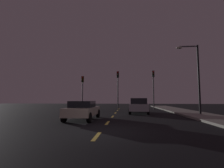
% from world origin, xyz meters
% --- Properties ---
extents(ground_plane, '(80.00, 80.00, 0.00)m').
position_xyz_m(ground_plane, '(0.00, 7.00, 0.00)').
color(ground_plane, black).
extents(sidewalk_curb_right, '(3.00, 40.00, 0.15)m').
position_xyz_m(sidewalk_curb_right, '(7.50, 7.00, 0.07)').
color(sidewalk_curb_right, gray).
rests_on(sidewalk_curb_right, ground_plane).
extents(lane_stripe_nearest, '(0.16, 1.60, 0.01)m').
position_xyz_m(lane_stripe_nearest, '(0.00, -1.20, 0.00)').
color(lane_stripe_nearest, '#EACC4C').
rests_on(lane_stripe_nearest, ground_plane).
extents(lane_stripe_second, '(0.16, 1.60, 0.01)m').
position_xyz_m(lane_stripe_second, '(0.00, 2.60, 0.00)').
color(lane_stripe_second, '#EACC4C').
rests_on(lane_stripe_second, ground_plane).
extents(lane_stripe_third, '(0.16, 1.60, 0.01)m').
position_xyz_m(lane_stripe_third, '(0.00, 6.40, 0.00)').
color(lane_stripe_third, '#EACC4C').
rests_on(lane_stripe_third, ground_plane).
extents(lane_stripe_fourth, '(0.16, 1.60, 0.01)m').
position_xyz_m(lane_stripe_fourth, '(0.00, 10.20, 0.00)').
color(lane_stripe_fourth, '#EACC4C').
rests_on(lane_stripe_fourth, ground_plane).
extents(lane_stripe_fifth, '(0.16, 1.60, 0.01)m').
position_xyz_m(lane_stripe_fifth, '(0.00, 14.00, 0.00)').
color(lane_stripe_fifth, '#EACC4C').
rests_on(lane_stripe_fifth, ground_plane).
extents(lane_stripe_sixth, '(0.16, 1.60, 0.01)m').
position_xyz_m(lane_stripe_sixth, '(0.00, 17.80, 0.00)').
color(lane_stripe_sixth, '#EACC4C').
rests_on(lane_stripe_sixth, ground_plane).
extents(traffic_signal_left, '(0.32, 0.38, 4.80)m').
position_xyz_m(traffic_signal_left, '(-5.20, 16.17, 3.37)').
color(traffic_signal_left, '#4C4C51').
rests_on(traffic_signal_left, ground_plane).
extents(traffic_signal_center, '(0.32, 0.38, 5.44)m').
position_xyz_m(traffic_signal_center, '(-0.05, 16.18, 3.78)').
color(traffic_signal_center, black).
rests_on(traffic_signal_center, ground_plane).
extents(traffic_signal_right, '(0.32, 0.38, 5.48)m').
position_xyz_m(traffic_signal_right, '(4.96, 16.18, 3.80)').
color(traffic_signal_right, '#2D2D30').
rests_on(traffic_signal_right, ground_plane).
extents(car_stopped_ahead, '(2.16, 4.62, 1.56)m').
position_xyz_m(car_stopped_ahead, '(2.44, 9.98, 0.79)').
color(car_stopped_ahead, silver).
rests_on(car_stopped_ahead, ground_plane).
extents(car_adjacent_lane, '(1.88, 4.20, 1.33)m').
position_xyz_m(car_adjacent_lane, '(-1.94, 4.07, 0.70)').
color(car_adjacent_lane, beige).
rests_on(car_adjacent_lane, ground_plane).
extents(street_lamp_right, '(2.02, 0.36, 6.48)m').
position_xyz_m(street_lamp_right, '(7.46, 8.10, 3.96)').
color(street_lamp_right, black).
rests_on(street_lamp_right, ground_plane).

